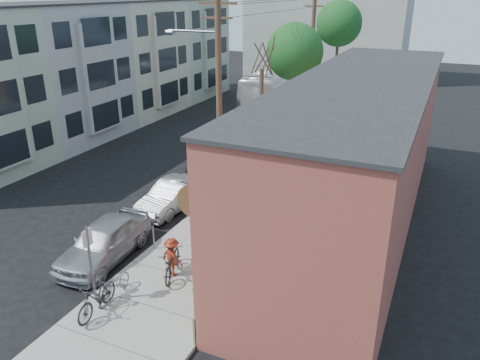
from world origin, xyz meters
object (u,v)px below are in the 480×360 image
at_px(car_0, 104,241).
at_px(car_2, 217,161).
at_px(parking_meter_far, 241,162).
at_px(patio_chair_a, 225,281).
at_px(sign_post, 90,257).
at_px(patron_grey, 201,295).
at_px(patio_chair_b, 221,286).
at_px(bus, 275,85).
at_px(tree_leafy_far, 339,24).
at_px(parking_meter_near, 153,230).
at_px(tree_bare, 261,121).
at_px(utility_pole_near, 218,94).
at_px(cyclist, 172,257).
at_px(tree_leafy_mid, 295,52).
at_px(parked_bike_a, 97,297).
at_px(patron_green, 199,291).
at_px(car_1, 172,195).
at_px(car_3, 258,134).
at_px(parked_bike_b, 114,285).
at_px(car_4, 284,117).

bearing_deg(car_0, car_2, 87.34).
bearing_deg(parking_meter_far, patio_chair_a, -68.78).
bearing_deg(sign_post, patron_grey, 9.51).
xyz_separation_m(patio_chair_b, bus, (-8.57, 28.39, 1.12)).
xyz_separation_m(patio_chair_a, car_2, (-5.57, 10.38, 0.15)).
bearing_deg(tree_leafy_far, parking_meter_near, -91.14).
distance_m(tree_leafy_far, patio_chair_b, 30.40).
xyz_separation_m(patio_chair_a, car_0, (-5.36, 0.20, 0.21)).
bearing_deg(patron_grey, tree_bare, -176.05).
height_order(utility_pole_near, cyclist, utility_pole_near).
relative_size(tree_leafy_mid, cyclist, 5.24).
xyz_separation_m(cyclist, parked_bike_a, (-1.06, -2.88, -0.16)).
bearing_deg(bus, patron_green, -78.32).
bearing_deg(car_1, patron_green, -47.97).
bearing_deg(car_2, patio_chair_a, -63.11).
bearing_deg(car_2, car_3, 86.59).
relative_size(tree_leafy_mid, parked_bike_b, 4.54).
distance_m(parking_meter_near, tree_leafy_far, 28.42).
relative_size(patron_grey, cyclist, 1.19).
bearing_deg(car_1, parked_bike_b, -69.69).
bearing_deg(car_4, tree_leafy_far, 78.59).
relative_size(parking_meter_near, car_3, 0.22).
height_order(tree_bare, patio_chair_b, tree_bare).
bearing_deg(car_4, patio_chair_b, -73.03).
distance_m(utility_pole_near, tree_leafy_far, 22.14).
xyz_separation_m(parking_meter_near, tree_bare, (0.55, 10.14, 2.06)).
bearing_deg(car_0, patron_grey, -22.73).
bearing_deg(utility_pole_near, patron_grey, -67.07).
bearing_deg(parking_meter_far, cyclist, -80.37).
bearing_deg(car_4, parking_meter_far, -79.53).
bearing_deg(bus, utility_pole_near, -81.06).
height_order(car_0, car_3, car_0).
distance_m(tree_leafy_mid, patio_chair_b, 18.71).
distance_m(parking_meter_far, car_2, 1.71).
xyz_separation_m(tree_leafy_far, car_4, (-2.00, -7.64, -6.47)).
distance_m(utility_pole_near, cyclist, 8.42).
relative_size(patron_green, car_4, 0.36).
distance_m(parked_bike_a, car_1, 8.19).
distance_m(parking_meter_far, tree_leafy_mid, 8.86).
bearing_deg(parked_bike_b, parking_meter_near, 96.44).
bearing_deg(patron_grey, parking_meter_near, -138.47).
distance_m(patio_chair_b, car_1, 7.67).
xyz_separation_m(tree_leafy_far, parked_bike_a, (0.07, -31.90, -6.40)).
relative_size(tree_leafy_mid, car_4, 1.91).
relative_size(parking_meter_far, cyclist, 0.83).
bearing_deg(car_0, car_3, 86.14).
height_order(patio_chair_b, car_4, car_4).
height_order(tree_leafy_far, patio_chair_a, tree_leafy_far).
xyz_separation_m(patron_green, car_1, (-5.01, 6.44, -0.18)).
distance_m(parked_bike_a, parked_bike_b, 0.95).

